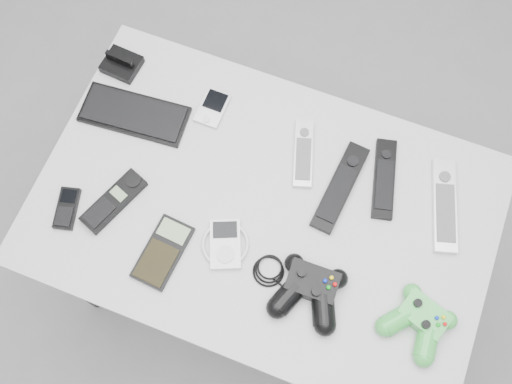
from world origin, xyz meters
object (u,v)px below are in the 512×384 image
(remote_silver_b, at_px, (444,205))
(controller_black, at_px, (310,289))
(desk, at_px, (264,217))
(mobile_phone, at_px, (67,208))
(pda, at_px, (212,108))
(controller_green, at_px, (420,321))
(calculator, at_px, (163,252))
(remote_silver_a, at_px, (303,153))
(remote_black_b, at_px, (384,179))
(pda_keyboard, at_px, (134,114))
(remote_black_a, at_px, (340,187))
(cordless_handset, at_px, (114,201))
(mp3_player, at_px, (225,244))

(remote_silver_b, bearing_deg, controller_black, -143.27)
(desk, distance_m, mobile_phone, 0.46)
(pda, height_order, controller_green, controller_green)
(mobile_phone, xyz_separation_m, controller_green, (0.83, 0.04, 0.02))
(desk, bearing_deg, calculator, -134.30)
(remote_silver_a, bearing_deg, controller_black, -85.62)
(remote_black_b, relative_size, mobile_phone, 1.99)
(pda_keyboard, relative_size, controller_green, 1.71)
(remote_black_a, xyz_separation_m, controller_black, (0.01, -0.25, 0.01))
(controller_green, bearing_deg, remote_black_a, 155.84)
(remote_black_a, distance_m, cordless_handset, 0.53)
(calculator, relative_size, controller_black, 0.61)
(desk, distance_m, remote_black_a, 0.20)
(calculator, bearing_deg, remote_black_b, 44.82)
(remote_silver_a, xyz_separation_m, remote_black_b, (0.20, 0.01, 0.00))
(cordless_handset, bearing_deg, remote_black_b, 47.16)
(remote_black_b, relative_size, remote_silver_b, 0.88)
(mobile_phone, distance_m, cordless_handset, 0.11)
(remote_silver_a, height_order, remote_black_b, same)
(mp3_player, distance_m, controller_black, 0.21)
(desk, bearing_deg, remote_black_b, 35.54)
(pda_keyboard, bearing_deg, controller_black, -30.05)
(remote_silver_a, bearing_deg, controller_green, -55.45)
(pda_keyboard, relative_size, pda, 2.70)
(cordless_handset, bearing_deg, mobile_phone, -129.60)
(controller_green, bearing_deg, pda, 170.95)
(remote_silver_a, height_order, mobile_phone, remote_silver_a)
(mp3_player, bearing_deg, remote_silver_b, 8.42)
(controller_black, bearing_deg, mobile_phone, -179.09)
(desk, xyz_separation_m, cordless_handset, (-0.33, -0.11, 0.07))
(remote_black_a, distance_m, mobile_phone, 0.63)
(remote_black_a, bearing_deg, mobile_phone, -148.73)
(calculator, bearing_deg, controller_green, 10.32)
(mobile_phone, bearing_deg, desk, 6.51)
(pda_keyboard, height_order, remote_black_a, remote_black_a)
(remote_silver_a, distance_m, cordless_handset, 0.46)
(remote_silver_a, relative_size, remote_black_b, 0.87)
(remote_silver_a, xyz_separation_m, calculator, (-0.21, -0.34, -0.00))
(remote_silver_b, relative_size, calculator, 1.40)
(remote_silver_b, relative_size, mobile_phone, 2.25)
(pda_keyboard, distance_m, mp3_player, 0.40)
(mobile_phone, bearing_deg, pda_keyboard, 66.64)
(desk, xyz_separation_m, controller_black, (0.16, -0.14, 0.09))
(calculator, bearing_deg, desk, 50.27)
(pda_keyboard, height_order, controller_green, controller_green)
(remote_black_a, relative_size, controller_green, 1.51)
(cordless_handset, distance_m, mp3_player, 0.28)
(remote_silver_a, relative_size, calculator, 1.07)
(remote_silver_a, distance_m, controller_green, 0.46)
(pda, height_order, calculator, same)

